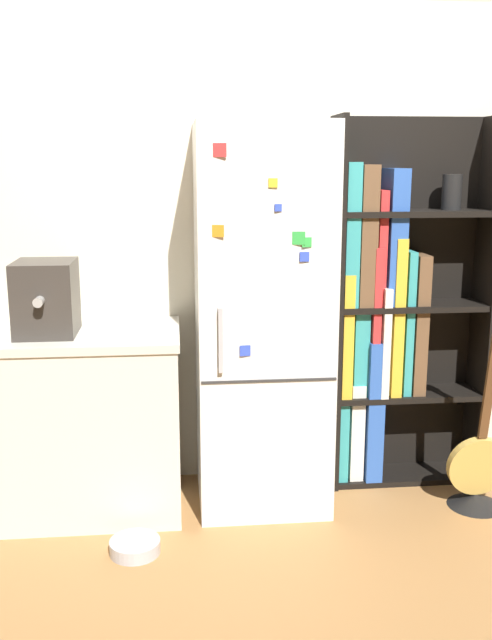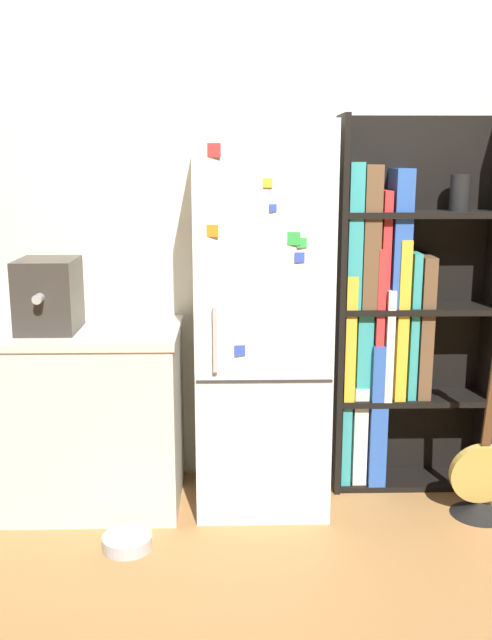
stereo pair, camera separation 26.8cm
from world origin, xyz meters
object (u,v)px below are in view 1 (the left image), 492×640
(guitar, at_px, (478,475))
(pet_bowl, at_px, (135,546))
(bookshelf, at_px, (388,315))
(espresso_machine, at_px, (46,298))
(refrigerator, at_px, (262,320))

(guitar, height_order, pet_bowl, guitar)
(bookshelf, xyz_separation_m, pet_bowl, (-1.33, -0.68, -0.88))
(guitar, bearing_deg, espresso_machine, 175.45)
(bookshelf, height_order, guitar, bookshelf)
(guitar, relative_size, pet_bowl, 4.98)
(refrigerator, relative_size, pet_bowl, 8.34)
(refrigerator, xyz_separation_m, pet_bowl, (-0.63, -0.49, -0.91))
(refrigerator, distance_m, guitar, 1.35)
(refrigerator, bearing_deg, espresso_machine, -177.08)
(bookshelf, bearing_deg, guitar, -46.94)
(espresso_machine, bearing_deg, pet_bowl, -47.81)
(bookshelf, relative_size, pet_bowl, 8.53)
(guitar, bearing_deg, pet_bowl, -170.83)
(bookshelf, xyz_separation_m, guitar, (0.38, -0.40, -0.75))
(espresso_machine, relative_size, pet_bowl, 1.65)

